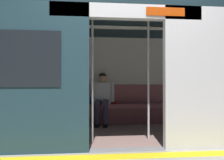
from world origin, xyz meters
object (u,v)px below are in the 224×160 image
object	(u,v)px
book	(115,103)
grab_pole_far	(149,79)
train_car	(112,56)
person_seated	(102,95)
handbag	(86,100)
bench_seat	(110,109)
grab_pole_door	(92,79)

from	to	relation	value
book	grab_pole_far	distance (m)	1.87
train_car	book	xyz separation A→B (m)	(-0.19, -1.14, -0.99)
train_car	person_seated	distance (m)	1.28
person_seated	grab_pole_far	distance (m)	1.78
train_car	handbag	size ratio (longest dim) A/B	24.62
person_seated	grab_pole_far	bearing A→B (deg)	112.80
train_car	bench_seat	distance (m)	1.53
train_car	book	bearing A→B (deg)	-99.65
person_seated	book	bearing A→B (deg)	-155.85
bench_seat	handbag	bearing A→B (deg)	-3.89
handbag	grab_pole_far	world-z (taller)	grab_pole_far
person_seated	grab_pole_door	xyz separation A→B (m)	(0.28, 1.75, 0.34)
train_car	handbag	xyz separation A→B (m)	(0.50, -1.09, -0.92)
book	bench_seat	bearing A→B (deg)	66.99
handbag	grab_pole_far	distance (m)	2.06
person_seated	handbag	distance (m)	0.41
grab_pole_door	train_car	bearing A→B (deg)	-118.05
book	grab_pole_door	distance (m)	2.06
person_seated	grab_pole_far	xyz separation A→B (m)	(-0.68, 1.61, 0.34)
train_car	handbag	bearing A→B (deg)	-65.29
grab_pole_door	handbag	bearing A→B (deg)	-86.93
handbag	book	world-z (taller)	handbag
person_seated	bench_seat	bearing A→B (deg)	-165.35
bench_seat	handbag	size ratio (longest dim) A/B	12.32
train_car	grab_pole_far	distance (m)	0.94
handbag	bench_seat	bearing A→B (deg)	176.11
book	handbag	bearing A→B (deg)	33.62
person_seated	book	distance (m)	0.40
grab_pole_door	book	bearing A→B (deg)	-107.47
handbag	grab_pole_door	world-z (taller)	grab_pole_door
grab_pole_door	grab_pole_far	distance (m)	0.97
bench_seat	book	size ratio (longest dim) A/B	14.56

